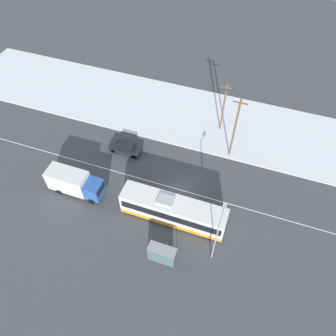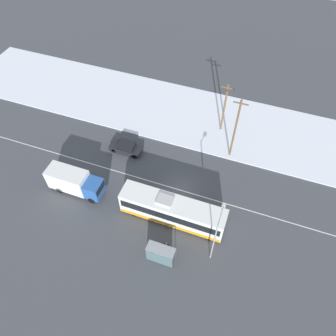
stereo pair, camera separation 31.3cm
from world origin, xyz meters
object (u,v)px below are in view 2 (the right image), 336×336
(pedestrian_at_stop, at_px, (166,246))
(utility_pole_roadside, at_px, (235,129))
(city_bus, at_px, (173,211))
(sedan_car, at_px, (126,147))
(box_truck, at_px, (74,181))
(bus_shelter, at_px, (160,254))
(streetlamp, at_px, (216,234))
(utility_pole_snowlot, at_px, (224,108))

(pedestrian_at_stop, height_order, utility_pole_roadside, utility_pole_roadside)
(city_bus, relative_size, sedan_car, 2.77)
(box_truck, height_order, bus_shelter, box_truck)
(city_bus, bearing_deg, box_truck, -179.00)
(box_truck, distance_m, pedestrian_at_stop, 13.67)
(streetlamp, distance_m, utility_pole_snowlot, 19.28)
(box_truck, bearing_deg, city_bus, 1.00)
(utility_pole_roadside, bearing_deg, streetlamp, -84.45)
(city_bus, bearing_deg, bus_shelter, -84.62)
(utility_pole_roadside, bearing_deg, utility_pole_snowlot, 118.12)
(streetlamp, xyz_separation_m, utility_pole_roadside, (-1.41, 14.52, 0.26))
(box_truck, relative_size, bus_shelter, 2.30)
(sedan_car, distance_m, utility_pole_roadside, 14.56)
(city_bus, height_order, pedestrian_at_stop, city_bus)
(pedestrian_at_stop, height_order, utility_pole_snowlot, utility_pole_snowlot)
(box_truck, relative_size, utility_pole_snowlot, 0.87)
(pedestrian_at_stop, bearing_deg, sedan_car, 130.69)
(city_bus, relative_size, streetlamp, 1.62)
(sedan_car, relative_size, utility_pole_snowlot, 0.55)
(bus_shelter, relative_size, utility_pole_roadside, 0.31)
(sedan_car, xyz_separation_m, pedestrian_at_stop, (10.05, -11.69, 0.21))
(city_bus, distance_m, box_truck, 12.47)
(bus_shelter, xyz_separation_m, utility_pole_snowlot, (1.15, 21.55, 2.45))
(sedan_car, distance_m, utility_pole_snowlot, 14.27)
(sedan_car, height_order, pedestrian_at_stop, pedestrian_at_stop)
(city_bus, bearing_deg, utility_pole_snowlot, 84.17)
(utility_pole_roadside, bearing_deg, bus_shelter, -101.49)
(sedan_car, relative_size, streetlamp, 0.58)
(pedestrian_at_stop, distance_m, streetlamp, 6.10)
(city_bus, xyz_separation_m, utility_pole_snowlot, (1.65, 16.20, 2.40))
(city_bus, relative_size, box_truck, 1.76)
(box_truck, relative_size, utility_pole_roadside, 0.72)
(bus_shelter, height_order, streetlamp, streetlamp)
(box_truck, distance_m, streetlamp, 18.27)
(city_bus, xyz_separation_m, streetlamp, (5.40, -2.70, 2.94))
(city_bus, relative_size, bus_shelter, 4.06)
(pedestrian_at_stop, xyz_separation_m, streetlamp, (4.73, 1.22, 3.65))
(utility_pole_roadside, bearing_deg, sedan_car, -163.12)
(streetlamp, height_order, utility_pole_roadside, utility_pole_roadside)
(pedestrian_at_stop, bearing_deg, streetlamp, 14.49)
(box_truck, relative_size, streetlamp, 0.92)
(bus_shelter, height_order, utility_pole_snowlot, utility_pole_snowlot)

